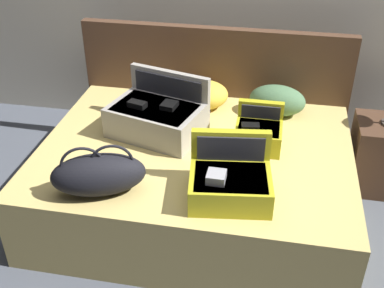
# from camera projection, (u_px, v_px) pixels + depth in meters

# --- Properties ---
(ground_plane) EXTENTS (12.00, 12.00, 0.00)m
(ground_plane) POSITION_uv_depth(u_px,v_px,m) (184.00, 247.00, 3.05)
(ground_plane) COLOR #4C515B
(bed) EXTENTS (2.01, 1.53, 0.50)m
(bed) POSITION_uv_depth(u_px,v_px,m) (195.00, 179.00, 3.24)
(bed) COLOR tan
(bed) RESTS_ON ground
(headboard) EXTENTS (2.05, 0.08, 1.03)m
(headboard) POSITION_uv_depth(u_px,v_px,m) (214.00, 92.00, 3.77)
(headboard) COLOR #4C3323
(headboard) RESTS_ON ground
(hard_case_large) EXTENTS (0.68, 0.57, 0.38)m
(hard_case_large) POSITION_uv_depth(u_px,v_px,m) (157.00, 116.00, 3.21)
(hard_case_large) COLOR gray
(hard_case_large) RESTS_ON bed
(hard_case_medium) EXTENTS (0.49, 0.43, 0.33)m
(hard_case_medium) POSITION_uv_depth(u_px,v_px,m) (230.00, 181.00, 2.64)
(hard_case_medium) COLOR gold
(hard_case_medium) RESTS_ON bed
(hard_case_small) EXTENTS (0.30, 0.30, 0.26)m
(hard_case_small) POSITION_uv_depth(u_px,v_px,m) (258.00, 133.00, 3.09)
(hard_case_small) COLOR gold
(hard_case_small) RESTS_ON bed
(duffel_bag) EXTENTS (0.58, 0.40, 0.31)m
(duffel_bag) POSITION_uv_depth(u_px,v_px,m) (98.00, 174.00, 2.65)
(duffel_bag) COLOR black
(duffel_bag) RESTS_ON bed
(pillow_near_headboard) EXTENTS (0.43, 0.30, 0.22)m
(pillow_near_headboard) POSITION_uv_depth(u_px,v_px,m) (277.00, 100.00, 3.44)
(pillow_near_headboard) COLOR #4C724C
(pillow_near_headboard) RESTS_ON bed
(pillow_center_head) EXTENTS (0.43, 0.37, 0.20)m
(pillow_center_head) POSITION_uv_depth(u_px,v_px,m) (202.00, 95.00, 3.54)
(pillow_center_head) COLOR gold
(pillow_center_head) RESTS_ON bed
(nightstand) EXTENTS (0.44, 0.40, 0.53)m
(nightstand) POSITION_uv_depth(u_px,v_px,m) (383.00, 156.00, 3.46)
(nightstand) COLOR #4C3323
(nightstand) RESTS_ON ground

